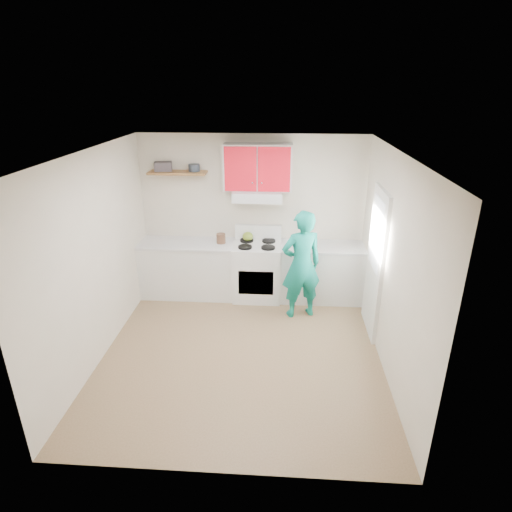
# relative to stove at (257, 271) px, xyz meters

# --- Properties ---
(floor) EXTENTS (3.80, 3.80, 0.00)m
(floor) POSITION_rel_stove_xyz_m (-0.10, -1.57, -0.46)
(floor) COLOR brown
(floor) RESTS_ON ground
(ceiling) EXTENTS (3.60, 3.80, 0.04)m
(ceiling) POSITION_rel_stove_xyz_m (-0.10, -1.57, 2.14)
(ceiling) COLOR white
(ceiling) RESTS_ON floor
(back_wall) EXTENTS (3.60, 0.04, 2.60)m
(back_wall) POSITION_rel_stove_xyz_m (-0.10, 0.32, 0.84)
(back_wall) COLOR beige
(back_wall) RESTS_ON floor
(front_wall) EXTENTS (3.60, 0.04, 2.60)m
(front_wall) POSITION_rel_stove_xyz_m (-0.10, -3.47, 0.84)
(front_wall) COLOR beige
(front_wall) RESTS_ON floor
(left_wall) EXTENTS (0.04, 3.80, 2.60)m
(left_wall) POSITION_rel_stove_xyz_m (-1.90, -1.57, 0.84)
(left_wall) COLOR beige
(left_wall) RESTS_ON floor
(right_wall) EXTENTS (0.04, 3.80, 2.60)m
(right_wall) POSITION_rel_stove_xyz_m (1.70, -1.57, 0.84)
(right_wall) COLOR beige
(right_wall) RESTS_ON floor
(door) EXTENTS (0.05, 0.85, 2.05)m
(door) POSITION_rel_stove_xyz_m (1.68, -0.88, 0.56)
(door) COLOR white
(door) RESTS_ON floor
(door_glass) EXTENTS (0.01, 0.55, 0.95)m
(door_glass) POSITION_rel_stove_xyz_m (1.65, -0.88, 0.99)
(door_glass) COLOR white
(door_glass) RESTS_ON door
(counter_left) EXTENTS (1.52, 0.60, 0.90)m
(counter_left) POSITION_rel_stove_xyz_m (-1.14, 0.02, -0.01)
(counter_left) COLOR silver
(counter_left) RESTS_ON floor
(counter_right) EXTENTS (1.32, 0.60, 0.90)m
(counter_right) POSITION_rel_stove_xyz_m (1.04, 0.02, -0.01)
(counter_right) COLOR silver
(counter_right) RESTS_ON floor
(stove) EXTENTS (0.76, 0.65, 0.92)m
(stove) POSITION_rel_stove_xyz_m (0.00, 0.00, 0.00)
(stove) COLOR white
(stove) RESTS_ON floor
(range_hood) EXTENTS (0.76, 0.44, 0.15)m
(range_hood) POSITION_rel_stove_xyz_m (0.00, 0.10, 1.24)
(range_hood) COLOR silver
(range_hood) RESTS_ON back_wall
(upper_cabinets) EXTENTS (1.02, 0.33, 0.70)m
(upper_cabinets) POSITION_rel_stove_xyz_m (0.00, 0.16, 1.66)
(upper_cabinets) COLOR red
(upper_cabinets) RESTS_ON back_wall
(shelf) EXTENTS (0.90, 0.30, 0.04)m
(shelf) POSITION_rel_stove_xyz_m (-1.25, 0.18, 1.56)
(shelf) COLOR brown
(shelf) RESTS_ON back_wall
(books) EXTENTS (0.30, 0.24, 0.14)m
(books) POSITION_rel_stove_xyz_m (-1.48, 0.20, 1.65)
(books) COLOR #443C41
(books) RESTS_ON shelf
(tin) EXTENTS (0.19, 0.19, 0.11)m
(tin) POSITION_rel_stove_xyz_m (-0.99, 0.20, 1.63)
(tin) COLOR #333D4C
(tin) RESTS_ON shelf
(kettle) EXTENTS (0.21, 0.21, 0.15)m
(kettle) POSITION_rel_stove_xyz_m (-0.16, 0.17, 0.53)
(kettle) COLOR olive
(kettle) RESTS_ON stove
(crock) EXTENTS (0.17, 0.17, 0.18)m
(crock) POSITION_rel_stove_xyz_m (-0.58, 0.04, 0.53)
(crock) COLOR #533524
(crock) RESTS_ON counter_left
(cutting_board) EXTENTS (0.30, 0.22, 0.02)m
(cutting_board) POSITION_rel_stove_xyz_m (0.79, 0.06, 0.45)
(cutting_board) COLOR olive
(cutting_board) RESTS_ON counter_right
(silicone_mat) EXTENTS (0.29, 0.24, 0.01)m
(silicone_mat) POSITION_rel_stove_xyz_m (1.27, -0.02, 0.44)
(silicone_mat) COLOR red
(silicone_mat) RESTS_ON counter_right
(person) EXTENTS (0.70, 0.57, 1.66)m
(person) POSITION_rel_stove_xyz_m (0.69, -0.55, 0.37)
(person) COLOR #0D7B6C
(person) RESTS_ON floor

